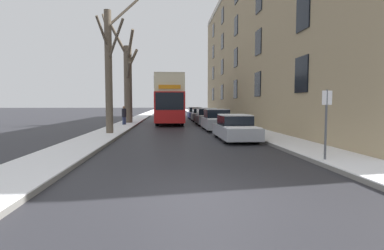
% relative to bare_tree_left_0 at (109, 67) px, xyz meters
% --- Properties ---
extents(ground_plane, '(320.00, 320.00, 0.00)m').
position_rel_bare_tree_left_0_xyz_m(ground_plane, '(4.42, -12.50, -4.13)').
color(ground_plane, '#28282D').
extents(sidewalk_left, '(2.08, 130.00, 0.16)m').
position_rel_bare_tree_left_0_xyz_m(sidewalk_left, '(-0.30, 40.50, -4.05)').
color(sidewalk_left, slate).
rests_on(sidewalk_left, ground).
extents(sidewalk_right, '(2.08, 130.00, 0.16)m').
position_rel_bare_tree_left_0_xyz_m(sidewalk_right, '(9.14, 40.50, -4.05)').
color(sidewalk_right, slate).
rests_on(sidewalk_right, ground).
extents(terrace_facade_right, '(9.10, 41.49, 15.30)m').
position_rel_bare_tree_left_0_xyz_m(terrace_facade_right, '(14.67, 10.75, 3.53)').
color(terrace_facade_right, tan).
rests_on(terrace_facade_right, ground).
extents(bare_tree_left_0, '(2.64, 3.96, 8.39)m').
position_rel_bare_tree_left_0_xyz_m(bare_tree_left_0, '(0.00, 0.00, 0.00)').
color(bare_tree_left_0, brown).
rests_on(bare_tree_left_0, ground).
extents(bare_tree_left_1, '(2.56, 2.89, 9.19)m').
position_rel_bare_tree_left_0_xyz_m(bare_tree_left_1, '(-0.23, 10.26, -0.01)').
color(bare_tree_left_1, brown).
rests_on(bare_tree_left_1, ground).
extents(double_decker_bus, '(2.56, 11.40, 4.48)m').
position_rel_bare_tree_left_0_xyz_m(double_decker_bus, '(3.64, 11.49, -1.59)').
color(double_decker_bus, red).
rests_on(double_decker_bus, ground).
extents(parked_car_0, '(1.75, 4.41, 1.35)m').
position_rel_bare_tree_left_0_xyz_m(parked_car_0, '(7.02, -2.93, -3.50)').
color(parked_car_0, '#9EA3AD').
rests_on(parked_car_0, ground).
extents(parked_car_1, '(1.85, 4.35, 1.55)m').
position_rel_bare_tree_left_0_xyz_m(parked_car_1, '(7.02, 3.04, -3.42)').
color(parked_car_1, '#9EA3AD').
rests_on(parked_car_1, ground).
extents(parked_car_2, '(1.87, 4.17, 1.54)m').
position_rel_bare_tree_left_0_xyz_m(parked_car_2, '(7.02, 8.56, -3.42)').
color(parked_car_2, slate).
rests_on(parked_car_2, ground).
extents(parked_car_3, '(1.73, 4.10, 1.46)m').
position_rel_bare_tree_left_0_xyz_m(parked_car_3, '(7.02, 14.44, -3.45)').
color(parked_car_3, '#474C56').
rests_on(parked_car_3, ground).
extents(parked_car_4, '(1.76, 4.32, 1.51)m').
position_rel_bare_tree_left_0_xyz_m(parked_car_4, '(7.02, 20.20, -3.43)').
color(parked_car_4, navy).
rests_on(parked_car_4, ground).
extents(pedestrian_left_sidewalk, '(0.38, 0.38, 1.74)m').
position_rel_bare_tree_left_0_xyz_m(pedestrian_left_sidewalk, '(-0.23, 7.42, -3.17)').
color(pedestrian_left_sidewalk, navy).
rests_on(pedestrian_left_sidewalk, ground).
extents(street_sign_post, '(0.32, 0.07, 2.34)m').
position_rel_bare_tree_left_0_xyz_m(street_sign_post, '(8.40, -9.48, -2.78)').
color(street_sign_post, '#4C4F54').
rests_on(street_sign_post, ground).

